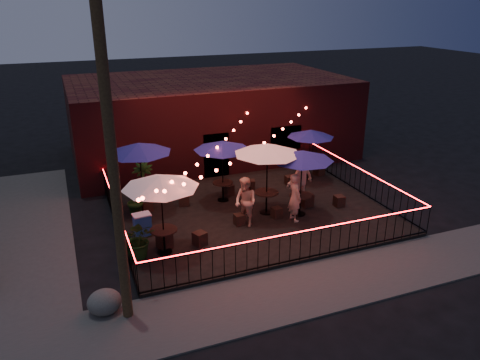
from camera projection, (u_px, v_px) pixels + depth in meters
The scene contains 35 objects.
ground at pixel (272, 237), 16.40m from camera, with size 110.00×110.00×0.00m, color black.
patio at pixel (250, 212), 18.11m from camera, with size 10.00×8.00×0.15m, color black.
sidewalk at pixel (320, 286), 13.57m from camera, with size 18.00×2.50×0.05m, color #43413E.
brick_building at pixel (210, 117), 24.68m from camera, with size 14.00×8.00×4.00m.
utility_pole at pixel (114, 174), 10.85m from camera, with size 0.26×0.26×8.00m, color #312214.
fence_front at pixel (300, 246), 14.42m from camera, with size 10.00×0.04×1.04m.
fence_left at pixel (117, 220), 16.18m from camera, with size 0.04×8.00×1.04m.
fence_right at pixel (360, 181), 19.60m from camera, with size 0.04×8.00×1.04m.
festoon_lights at pixel (228, 158), 16.62m from camera, with size 10.02×8.72×1.32m.
cafe_table_0 at pixel (160, 183), 14.24m from camera, with size 2.63×2.63×2.65m.
cafe_table_1 at pixel (139, 149), 17.36m from camera, with size 2.62×2.62×2.68m.
cafe_table_2 at pixel (268, 150), 17.01m from camera, with size 2.75×2.75×2.76m.
cafe_table_3 at pixel (222, 146), 18.20m from camera, with size 2.94×2.94×2.51m.
cafe_table_4 at pixel (302, 156), 16.95m from camera, with size 2.84×2.84×2.54m.
cafe_table_5 at pixel (311, 134), 20.56m from camera, with size 2.64×2.64×2.30m.
bistro_chair_0 at pixel (165, 240), 15.33m from camera, with size 0.43×0.43×0.51m, color black.
bistro_chair_1 at pixel (200, 239), 15.49m from camera, with size 0.39×0.39×0.46m, color black.
bistro_chair_2 at pixel (146, 205), 17.97m from camera, with size 0.43×0.43×0.51m, color black.
bistro_chair_3 at pixel (184, 199), 18.51m from camera, with size 0.41×0.41×0.49m, color black.
bistro_chair_4 at pixel (239, 220), 16.89m from camera, with size 0.34×0.34×0.40m, color black.
bistro_chair_5 at pixel (277, 212), 17.46m from camera, with size 0.34×0.34×0.40m, color black.
bistro_chair_6 at pixel (228, 190), 19.44m from camera, with size 0.38×0.38×0.45m, color black.
bistro_chair_7 at pixel (251, 185), 20.09m from camera, with size 0.34×0.34×0.40m, color black.
bistro_chair_8 at pixel (307, 200), 18.43m from camera, with size 0.43×0.43×0.51m, color black.
bistro_chair_9 at pixel (339, 201), 18.41m from camera, with size 0.37×0.37×0.43m, color black.
bistro_chair_10 at pixel (289, 180), 20.56m from camera, with size 0.34×0.34×0.40m, color black.
bistro_chair_11 at pixel (319, 170), 21.71m from camera, with size 0.41×0.41×0.48m, color black.
patron_a at pixel (295, 197), 16.99m from camera, with size 0.67×0.44×1.83m, color tan.
patron_b at pixel (245, 202), 16.61m from camera, with size 0.88×0.69×1.81m, color tan.
patron_c at pixel (300, 177), 18.76m from camera, with size 1.27×0.73×1.97m, color beige.
potted_shrub_a at pixel (139, 239), 14.61m from camera, with size 1.15×0.99×1.27m, color #15350A.
potted_shrub_b at pixel (137, 200), 17.37m from camera, with size 0.73×0.59×1.33m, color #1C3A12.
potted_shrub_c at pixel (143, 181), 18.94m from camera, with size 0.84×0.84×1.50m, color #0F3D10.
cooler at pixel (142, 224), 16.09m from camera, with size 0.64×0.49×0.79m.
boulder at pixel (104, 302), 12.30m from camera, with size 0.90×0.76×0.70m, color #4C4B47.
Camera 1 is at (-6.40, -13.14, 7.79)m, focal length 35.00 mm.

